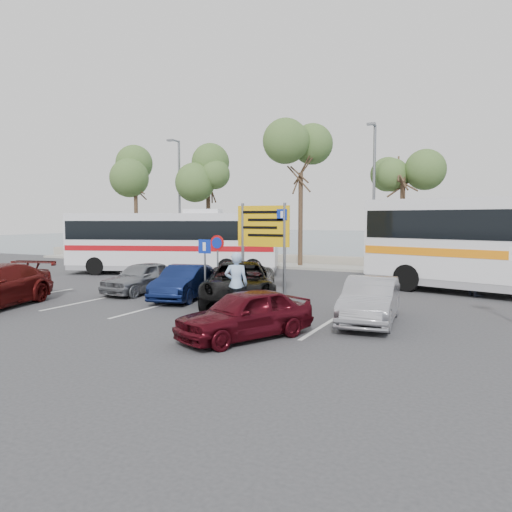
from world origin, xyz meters
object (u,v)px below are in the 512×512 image
at_px(street_lamp_right, 374,190).
at_px(pedestrian_near, 236,284).
at_px(coach_bus_left, 173,244).
at_px(car_silver_a, 142,277).
at_px(street_lamp_left, 179,194).
at_px(pedestrian_far, 476,272).
at_px(car_silver_b, 370,301).
at_px(direction_sign, 263,233).
at_px(suv_black, 240,283).
at_px(car_blue, 184,282).
at_px(car_red, 245,314).

height_order(street_lamp_right, pedestrian_near, street_lamp_right).
height_order(coach_bus_left, car_silver_a, coach_bus_left).
xyz_separation_m(street_lamp_left, pedestrian_far, (18.54, -7.02, -3.68)).
bearing_deg(street_lamp_left, car_silver_b, -40.81).
distance_m(direction_sign, car_silver_a, 5.23).
bearing_deg(suv_black, street_lamp_right, 57.31).
distance_m(coach_bus_left, car_silver_a, 7.01).
relative_size(street_lamp_right, pedestrian_near, 4.06).
bearing_deg(coach_bus_left, car_silver_b, -32.94).
distance_m(street_lamp_left, direction_sign, 15.24).
bearing_deg(street_lamp_right, suv_black, -98.08).
distance_m(street_lamp_right, coach_bus_left, 11.48).
xyz_separation_m(street_lamp_right, suv_black, (-1.80, -12.69, -3.86)).
bearing_deg(pedestrian_far, street_lamp_right, 2.80).
height_order(street_lamp_right, pedestrian_far, street_lamp_right).
height_order(suv_black, car_silver_b, suv_black).
bearing_deg(pedestrian_far, car_silver_a, 76.90).
distance_m(coach_bus_left, suv_black, 10.42).
bearing_deg(car_blue, car_silver_b, -21.89).
bearing_deg(car_silver_a, street_lamp_left, 121.25).
xyz_separation_m(direction_sign, car_red, (2.60, -6.70, -1.80)).
relative_size(car_silver_b, pedestrian_far, 2.17).
relative_size(street_lamp_left, pedestrian_near, 4.06).
distance_m(suv_black, car_silver_b, 4.93).
height_order(direction_sign, car_silver_a, direction_sign).
height_order(car_silver_a, car_blue, car_blue).
bearing_deg(car_silver_a, car_blue, -9.67).
xyz_separation_m(car_red, car_silver_b, (2.40, 3.20, 0.03)).
height_order(street_lamp_right, car_silver_b, street_lamp_right).
xyz_separation_m(coach_bus_left, pedestrian_far, (15.04, -1.30, -0.71)).
bearing_deg(car_red, street_lamp_left, 155.03).
distance_m(car_red, pedestrian_far, 11.16).
bearing_deg(car_silver_b, street_lamp_right, 96.50).
xyz_separation_m(car_red, suv_black, (-2.40, 4.33, 0.12)).
relative_size(car_red, pedestrian_far, 2.00).
relative_size(coach_bus_left, car_red, 3.10).
distance_m(street_lamp_left, pedestrian_near, 19.15).
distance_m(street_lamp_right, car_blue, 13.83).
height_order(direction_sign, pedestrian_near, direction_sign).
bearing_deg(pedestrian_near, pedestrian_far, -156.02).
bearing_deg(car_silver_b, direction_sign, 139.29).
bearing_deg(street_lamp_left, car_silver_a, -61.97).
bearing_deg(street_lamp_right, direction_sign, -100.94).
xyz_separation_m(street_lamp_right, car_silver_b, (3.00, -13.81, -3.95)).
bearing_deg(street_lamp_left, pedestrian_far, -20.74).
bearing_deg(direction_sign, pedestrian_near, -76.55).
xyz_separation_m(coach_bus_left, car_silver_b, (12.50, -8.10, -0.97)).
relative_size(street_lamp_right, direction_sign, 2.23).
bearing_deg(coach_bus_left, pedestrian_far, -4.96).
xyz_separation_m(street_lamp_left, car_silver_b, (16.00, -13.81, -3.95)).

